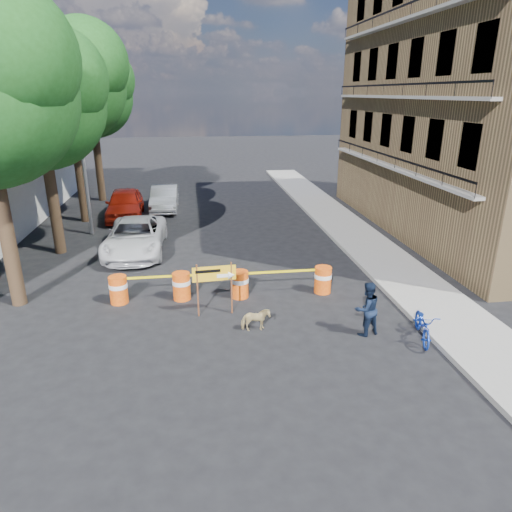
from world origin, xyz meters
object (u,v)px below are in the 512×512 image
object	(u,v)px
dog	(256,320)
sedan_red	(125,204)
barrel_mid_left	(182,286)
bicycle	(425,311)
sedan_silver	(165,198)
barrel_far_right	(323,279)
pedestrian	(367,309)
barrel_mid_right	(240,284)
suv_white	(135,237)
detour_sign	(219,277)
barrel_far_left	(118,289)

from	to	relation	value
dog	sedan_red	xyz separation A→B (m)	(-5.19, 13.15, 0.43)
sedan_red	barrel_mid_left	bearing A→B (deg)	-76.81
bicycle	sedan_silver	bearing A→B (deg)	131.35
barrel_far_right	pedestrian	size ratio (longest dim) A/B	0.58
barrel_far_right	barrel_mid_right	bearing A→B (deg)	179.88
dog	sedan_red	world-z (taller)	sedan_red
pedestrian	sedan_silver	bearing A→B (deg)	-84.27
suv_white	pedestrian	bearing A→B (deg)	-47.43
pedestrian	suv_white	world-z (taller)	pedestrian
bicycle	suv_white	world-z (taller)	bicycle
barrel_mid_left	barrel_far_right	bearing A→B (deg)	-1.37
barrel_mid_right	sedan_red	size ratio (longest dim) A/B	0.20
dog	suv_white	distance (m)	8.37
sedan_silver	barrel_far_right	bearing A→B (deg)	-64.29
pedestrian	bicycle	bearing A→B (deg)	145.35
dog	sedan_silver	world-z (taller)	sedan_silver
detour_sign	sedan_red	xyz separation A→B (m)	(-4.28, 11.99, -0.43)
barrel_mid_right	pedestrian	size ratio (longest dim) A/B	0.58
pedestrian	sedan_silver	distance (m)	16.50
barrel_mid_left	dog	xyz separation A→B (m)	(2.07, -2.41, -0.13)
barrel_far_left	detour_sign	bearing A→B (deg)	-21.62
barrel_mid_left	barrel_mid_right	size ratio (longest dim) A/B	1.00
detour_sign	pedestrian	xyz separation A→B (m)	(3.89, -1.76, -0.43)
barrel_mid_left	bicycle	world-z (taller)	bicycle
suv_white	barrel_far_left	bearing A→B (deg)	-89.12
barrel_mid_left	barrel_mid_right	distance (m)	1.88
pedestrian	dog	size ratio (longest dim) A/B	1.94
barrel_far_left	barrel_mid_left	bearing A→B (deg)	0.23
dog	sedan_silver	xyz separation A→B (m)	(-3.19, 14.70, 0.34)
dog	bicycle	bearing A→B (deg)	-105.86
suv_white	sedan_red	distance (m)	5.94
barrel_mid_left	sedan_red	xyz separation A→B (m)	(-3.11, 10.74, 0.30)
sedan_silver	dog	bearing A→B (deg)	-77.01
barrel_mid_left	pedestrian	distance (m)	5.89
detour_sign	sedan_red	distance (m)	12.74
barrel_mid_right	sedan_red	world-z (taller)	sedan_red
detour_sign	sedan_red	bearing A→B (deg)	105.87
barrel_mid_right	suv_white	distance (m)	6.32
barrel_mid_left	detour_sign	size ratio (longest dim) A/B	0.54
barrel_mid_right	bicycle	xyz separation A→B (m)	(4.61, -3.38, 0.36)
pedestrian	suv_white	size ratio (longest dim) A/B	0.31
barrel_far_left	pedestrian	world-z (taller)	pedestrian
barrel_mid_left	suv_white	xyz separation A→B (m)	(-1.96, 4.92, 0.22)
barrel_mid_right	sedan_red	bearing A→B (deg)	114.70
barrel_far_right	suv_white	world-z (taller)	suv_white
suv_white	sedan_silver	world-z (taller)	suv_white
barrel_mid_left	pedestrian	size ratio (longest dim) A/B	0.58
barrel_mid_right	pedestrian	world-z (taller)	pedestrian
detour_sign	suv_white	distance (m)	6.93
barrel_far_left	barrel_mid_right	world-z (taller)	same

